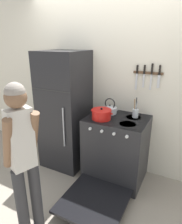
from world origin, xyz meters
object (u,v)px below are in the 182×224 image
refrigerator (65,111)px  person (23,155)px  utensil_jar (135,113)px  dutch_oven_pot (101,114)px  tea_kettle (110,109)px  stove_range (115,150)px

refrigerator → person: size_ratio=1.12×
refrigerator → utensil_jar: (1.04, 0.13, 0.11)m
dutch_oven_pot → tea_kettle: 0.26m
dutch_oven_pot → person: (-0.28, -1.10, -0.09)m
person → dutch_oven_pot: bearing=6.2°
stove_range → utensil_jar: bearing=41.3°
stove_range → dutch_oven_pot: dutch_oven_pot is taller
stove_range → refrigerator: bearing=176.9°
stove_range → tea_kettle: size_ratio=5.57×
stove_range → dutch_oven_pot: (-0.18, -0.09, 0.53)m
stove_range → utensil_jar: size_ratio=5.15×
stove_range → dutch_oven_pot: 0.56m
refrigerator → tea_kettle: 0.70m
utensil_jar → person: person is taller
refrigerator → tea_kettle: bearing=10.0°
utensil_jar → person: size_ratio=0.17×
refrigerator → person: bearing=-72.6°
dutch_oven_pot → utensil_jar: (0.37, 0.26, -0.00)m
tea_kettle → stove_range: bearing=-45.5°
dutch_oven_pot → tea_kettle: size_ratio=1.23×
refrigerator → stove_range: (0.84, -0.05, -0.42)m
tea_kettle → dutch_oven_pot: bearing=-93.2°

